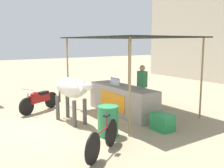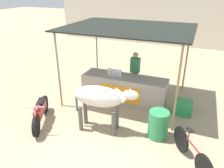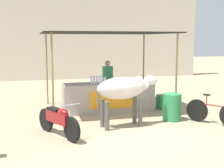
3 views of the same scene
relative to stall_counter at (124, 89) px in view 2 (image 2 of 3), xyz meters
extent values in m
plane|color=tan|center=(0.00, -2.20, -0.48)|extent=(60.00, 60.00, 0.00)
cube|color=beige|center=(0.00, 8.88, 2.46)|extent=(16.00, 0.50, 5.89)
cube|color=#9E9389|center=(0.00, 0.00, 0.00)|extent=(3.00, 0.80, 0.96)
cube|color=orange|center=(0.00, -0.41, 0.00)|extent=(1.40, 0.02, 0.58)
cube|color=black|center=(0.00, 0.30, 2.12)|extent=(4.20, 3.20, 0.04)
cylinder|color=#997F51|center=(-1.89, -1.14, 0.82)|extent=(0.06, 0.06, 2.60)
cylinder|color=#997F51|center=(1.89, -1.14, 0.82)|extent=(0.06, 0.06, 2.60)
cylinder|color=#997F51|center=(-1.89, 1.74, 0.82)|extent=(0.06, 0.06, 2.60)
cylinder|color=#997F51|center=(1.89, 1.74, 0.82)|extent=(0.06, 0.06, 2.60)
cylinder|color=silver|center=(-0.57, -0.05, 0.59)|extent=(0.07, 0.07, 0.22)
cylinder|color=blue|center=(-0.57, -0.05, 0.71)|extent=(0.04, 0.04, 0.03)
cylinder|color=silver|center=(-0.48, -0.05, 0.59)|extent=(0.07, 0.07, 0.22)
cylinder|color=blue|center=(-0.48, -0.05, 0.71)|extent=(0.04, 0.04, 0.03)
cylinder|color=silver|center=(-0.39, -0.05, 0.59)|extent=(0.07, 0.07, 0.22)
cylinder|color=blue|center=(-0.39, -0.05, 0.71)|extent=(0.04, 0.04, 0.03)
cylinder|color=silver|center=(-0.30, -0.05, 0.59)|extent=(0.07, 0.07, 0.22)
cylinder|color=blue|center=(-0.30, -0.05, 0.71)|extent=(0.04, 0.04, 0.03)
cylinder|color=silver|center=(-0.21, -0.05, 0.59)|extent=(0.07, 0.07, 0.22)
cylinder|color=blue|center=(-0.21, -0.05, 0.71)|extent=(0.04, 0.04, 0.03)
cylinder|color=silver|center=(-0.12, -0.05, 0.59)|extent=(0.07, 0.07, 0.22)
cylinder|color=blue|center=(-0.12, -0.05, 0.71)|extent=(0.04, 0.04, 0.03)
cylinder|color=#383842|center=(0.17, 0.75, -0.04)|extent=(0.22, 0.22, 0.88)
cube|color=#337F4C|center=(0.17, 0.75, 0.68)|extent=(0.34, 0.20, 0.56)
sphere|color=tan|center=(0.17, 0.75, 1.07)|extent=(0.20, 0.20, 0.20)
cube|color=#268C4C|center=(2.06, -0.10, -0.24)|extent=(0.60, 0.44, 0.48)
cylinder|color=#2D8C51|center=(1.55, -1.59, -0.08)|extent=(0.54, 0.54, 0.80)
ellipsoid|color=silver|center=(-0.11, -1.88, 0.60)|extent=(1.45, 0.68, 0.60)
cylinder|color=#575551|center=(0.36, -1.64, -0.09)|extent=(0.12, 0.12, 0.78)
cylinder|color=#575551|center=(0.40, -2.00, -0.09)|extent=(0.12, 0.12, 0.78)
cylinder|color=#575551|center=(-0.61, -1.75, -0.09)|extent=(0.12, 0.12, 0.78)
cylinder|color=#575551|center=(-0.57, -2.11, -0.09)|extent=(0.12, 0.12, 0.78)
cylinder|color=silver|center=(0.49, -1.81, 0.71)|extent=(0.47, 0.29, 0.41)
ellipsoid|color=silver|center=(0.78, -1.77, 0.77)|extent=(0.46, 0.27, 0.26)
cone|color=beige|center=(0.76, -1.70, 0.91)|extent=(0.05, 0.05, 0.10)
cone|color=beige|center=(0.77, -1.84, 0.91)|extent=(0.05, 0.05, 0.10)
cylinder|color=#575551|center=(-0.77, -1.95, 0.33)|extent=(0.06, 0.06, 0.60)
ellipsoid|color=silver|center=(0.02, -2.08, 0.60)|extent=(0.45, 0.15, 0.32)
cylinder|color=black|center=(-1.59, -2.80, -0.18)|extent=(0.34, 0.57, 0.60)
cylinder|color=black|center=(-2.13, -1.73, -0.18)|extent=(0.34, 0.57, 0.60)
cube|color=maroon|center=(-1.86, -2.26, 0.00)|extent=(0.56, 0.89, 0.28)
ellipsoid|color=maroon|center=(-1.76, -2.46, 0.16)|extent=(0.34, 0.41, 0.20)
cube|color=black|center=(-1.94, -2.10, 0.16)|extent=(0.36, 0.47, 0.10)
cylinder|color=#99999E|center=(-1.62, -2.76, 0.40)|extent=(0.51, 0.27, 0.03)
cylinder|color=#99999E|center=(-1.60, -2.78, 0.02)|extent=(0.13, 0.20, 0.49)
cylinder|color=black|center=(2.19, -1.91, -0.15)|extent=(0.40, 0.57, 0.66)
cylinder|color=maroon|center=(2.47, -2.33, 0.07)|extent=(0.51, 0.72, 0.04)
cylinder|color=maroon|center=(2.35, -2.14, 0.19)|extent=(0.03, 0.03, 0.28)
cube|color=black|center=(2.35, -2.14, 0.35)|extent=(0.18, 0.21, 0.04)
camera|label=1|loc=(7.10, -5.21, 1.98)|focal=42.00mm
camera|label=2|loc=(2.24, -6.65, 3.40)|focal=35.00mm
camera|label=3|loc=(-2.50, -9.88, 1.93)|focal=50.00mm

